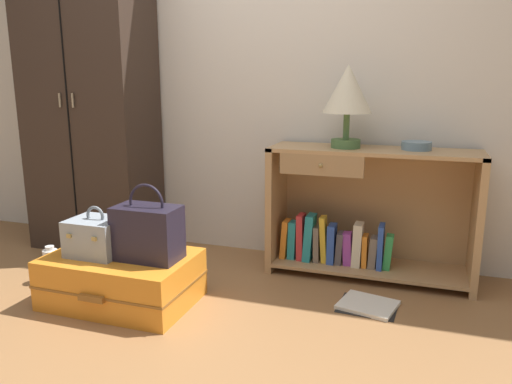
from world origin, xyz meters
name	(u,v)px	position (x,y,z in m)	size (l,w,h in m)	color
ground_plane	(139,355)	(0.00, 0.00, 0.00)	(9.00, 9.00, 0.00)	olive
back_wall	(253,58)	(0.00, 1.50, 1.30)	(6.40, 0.10, 2.60)	silver
wardrobe	(90,99)	(-1.07, 1.20, 1.03)	(0.84, 0.47, 2.07)	#33261E
bookshelf	(362,216)	(0.78, 1.26, 0.37)	(1.20, 0.38, 0.77)	tan
table_lamp	(348,92)	(0.67, 1.23, 1.09)	(0.28, 0.28, 0.48)	#4C7542
bowl	(416,146)	(1.06, 1.28, 0.80)	(0.17, 0.17, 0.05)	slate
suitcase_large	(122,279)	(-0.36, 0.44, 0.13)	(0.76, 0.52, 0.26)	orange
train_case	(97,236)	(-0.49, 0.41, 0.36)	(0.27, 0.24, 0.26)	#8E99A3
handbag	(148,232)	(-0.20, 0.44, 0.41)	(0.33, 0.20, 0.39)	#231E2D
bottle	(51,265)	(-0.91, 0.53, 0.10)	(0.08, 0.08, 0.22)	white
open_book_on_floor	(368,305)	(0.88, 0.80, 0.01)	(0.33, 0.30, 0.02)	white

